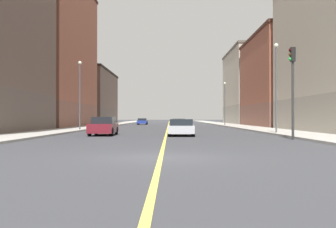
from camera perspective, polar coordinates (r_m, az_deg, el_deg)
name	(u,v)px	position (r m, az deg, el deg)	size (l,w,h in m)	color
ground_plane	(161,157)	(13.91, -1.05, -6.25)	(400.00, 400.00, 0.00)	#343539
sidewalk_left	(234,126)	(63.65, 9.43, -1.65)	(3.99, 168.00, 0.15)	#9E9B93
sidewalk_right	(103,126)	(63.76, -9.36, -1.64)	(3.99, 168.00, 0.15)	#9E9B93
lane_center_stripe	(168,126)	(62.85, 0.02, -1.73)	(0.16, 154.00, 0.01)	#E5D14C
building_left_mid	(291,81)	(61.31, 17.21, 4.53)	(11.69, 20.62, 13.41)	brown
building_left_far	(258,87)	(82.57, 12.77, 3.77)	(11.69, 21.76, 14.92)	#9D9688
building_right_midblock	(43,53)	(60.76, -17.51, 8.40)	(11.69, 23.82, 21.47)	brown
building_right_distant	(83,97)	(86.04, -12.04, 2.35)	(11.69, 24.13, 11.17)	brown
traffic_light_left_near	(293,80)	(26.12, 17.43, 4.74)	(0.40, 0.32, 5.78)	#2D2D2D
street_lamp_left_near	(276,79)	(33.79, 15.25, 4.92)	(0.36, 0.36, 7.30)	#4C4C51
street_lamp_right_near	(80,88)	(42.06, -12.52, 3.67)	(0.36, 0.36, 7.04)	#4C4C51
street_lamp_left_far	(225,99)	(63.70, 8.16, 2.15)	(0.36, 0.36, 6.80)	#4C4C51
car_maroon	(104,126)	(31.08, -9.23, -1.76)	(1.89, 4.40, 1.43)	maroon
car_yellow	(179,123)	(53.26, 1.52, -1.32)	(1.96, 4.00, 1.20)	gold
car_blue	(142,121)	(75.23, -3.68, -1.07)	(1.88, 4.03, 1.18)	#23389E
car_silver	(181,128)	(29.89, 1.92, -1.98)	(2.03, 4.24, 1.26)	silver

